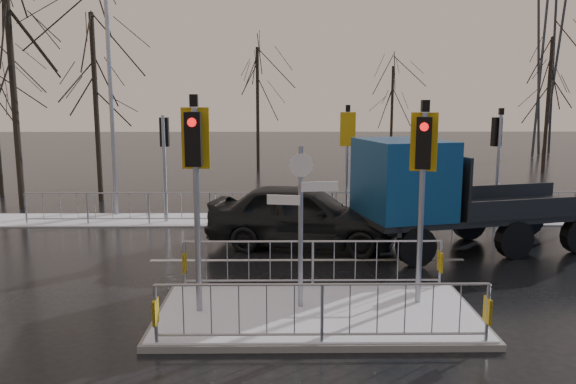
{
  "coord_description": "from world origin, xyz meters",
  "views": [
    {
      "loc": [
        -0.65,
        -10.03,
        4.08
      ],
      "look_at": [
        -0.5,
        3.6,
        1.8
      ],
      "focal_mm": 35.0,
      "sensor_mm": 36.0,
      "label": 1
    }
  ],
  "objects_px": {
    "street_lamp_left": "(112,86)",
    "car_far_lane": "(302,215)",
    "traffic_island": "(316,297)",
    "flatbed_truck": "(435,193)"
  },
  "relations": [
    {
      "from": "car_far_lane",
      "to": "traffic_island",
      "type": "bearing_deg",
      "value": -167.34
    },
    {
      "from": "car_far_lane",
      "to": "street_lamp_left",
      "type": "xyz_separation_m",
      "value": [
        -6.35,
        4.35,
        3.61
      ]
    },
    {
      "from": "car_far_lane",
      "to": "flatbed_truck",
      "type": "height_order",
      "value": "flatbed_truck"
    },
    {
      "from": "car_far_lane",
      "to": "street_lamp_left",
      "type": "height_order",
      "value": "street_lamp_left"
    },
    {
      "from": "street_lamp_left",
      "to": "car_far_lane",
      "type": "bearing_deg",
      "value": -34.42
    },
    {
      "from": "traffic_island",
      "to": "flatbed_truck",
      "type": "xyz_separation_m",
      "value": [
        3.4,
        4.5,
        1.22
      ]
    },
    {
      "from": "car_far_lane",
      "to": "street_lamp_left",
      "type": "relative_size",
      "value": 0.63
    },
    {
      "from": "street_lamp_left",
      "to": "traffic_island",
      "type": "bearing_deg",
      "value": -55.93
    },
    {
      "from": "flatbed_truck",
      "to": "street_lamp_left",
      "type": "height_order",
      "value": "street_lamp_left"
    },
    {
      "from": "flatbed_truck",
      "to": "traffic_island",
      "type": "bearing_deg",
      "value": -127.09
    }
  ]
}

